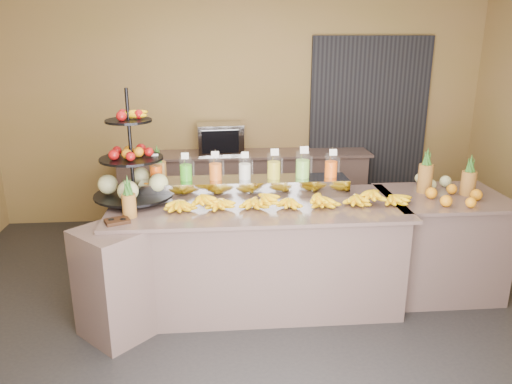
{
  "coord_description": "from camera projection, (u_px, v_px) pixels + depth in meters",
  "views": [
    {
      "loc": [
        -0.35,
        -3.7,
        2.32
      ],
      "look_at": [
        -0.01,
        0.3,
        1.04
      ],
      "focal_mm": 35.0,
      "sensor_mm": 36.0,
      "label": 1
    }
  ],
  "objects": [
    {
      "name": "back_ledge",
      "position": [
        244.0,
        189.0,
        6.24
      ],
      "size": [
        3.1,
        0.55,
        0.93
      ],
      "color": "gray",
      "rests_on": "ground"
    },
    {
      "name": "pitcher_tray",
      "position": [
        245.0,
        187.0,
        4.48
      ],
      "size": [
        1.85,
        0.3,
        0.15
      ],
      "primitive_type": "cube",
      "color": "gray",
      "rests_on": "buffet_counter"
    },
    {
      "name": "right_fruit_pile",
      "position": [
        449.0,
        188.0,
        4.41
      ],
      "size": [
        0.49,
        0.47,
        0.26
      ],
      "color": "brown",
      "rests_on": "right_counter"
    },
    {
      "name": "fruit_stand",
      "position": [
        138.0,
        173.0,
        4.28
      ],
      "size": [
        0.69,
        0.69,
        0.97
      ],
      "rotation": [
        0.0,
        0.0,
        -0.0
      ],
      "color": "black",
      "rests_on": "buffet_counter"
    },
    {
      "name": "pineapple_left_b",
      "position": [
        158.0,
        174.0,
        4.54
      ],
      "size": [
        0.15,
        0.15,
        0.44
      ],
      "rotation": [
        0.0,
        0.0,
        0.33
      ],
      "color": "brown",
      "rests_on": "buffet_counter"
    },
    {
      "name": "juice_pitcher_lemon",
      "position": [
        274.0,
        167.0,
        4.45
      ],
      "size": [
        0.12,
        0.13,
        0.29
      ],
      "color": "silver",
      "rests_on": "pitcher_tray"
    },
    {
      "name": "buffet_counter",
      "position": [
        244.0,
        257.0,
        4.34
      ],
      "size": [
        2.75,
        1.25,
        0.93
      ],
      "color": "gray",
      "rests_on": "ground"
    },
    {
      "name": "juice_pitcher_green",
      "position": [
        186.0,
        170.0,
        4.39
      ],
      "size": [
        0.11,
        0.12,
        0.27
      ],
      "color": "silver",
      "rests_on": "pitcher_tray"
    },
    {
      "name": "juice_pitcher_orange_a",
      "position": [
        156.0,
        171.0,
        4.37
      ],
      "size": [
        0.11,
        0.11,
        0.26
      ],
      "color": "silver",
      "rests_on": "pitcher_tray"
    },
    {
      "name": "juice_pitcher_orange_c",
      "position": [
        331.0,
        167.0,
        4.49
      ],
      "size": [
        0.11,
        0.12,
        0.28
      ],
      "color": "silver",
      "rests_on": "pitcher_tray"
    },
    {
      "name": "juice_pitcher_orange_b",
      "position": [
        215.0,
        169.0,
        4.41
      ],
      "size": [
        0.12,
        0.12,
        0.28
      ],
      "color": "silver",
      "rests_on": "pitcher_tray"
    },
    {
      "name": "juice_pitcher_lime",
      "position": [
        303.0,
        166.0,
        4.47
      ],
      "size": [
        0.13,
        0.13,
        0.31
      ],
      "color": "silver",
      "rests_on": "pitcher_tray"
    },
    {
      "name": "right_counter",
      "position": [
        439.0,
        243.0,
        4.62
      ],
      "size": [
        1.08,
        0.88,
        0.93
      ],
      "color": "gray",
      "rests_on": "ground"
    },
    {
      "name": "pineapple_left_a",
      "position": [
        129.0,
        202.0,
        3.92
      ],
      "size": [
        0.11,
        0.11,
        0.35
      ],
      "rotation": [
        0.0,
        0.0,
        -0.29
      ],
      "color": "brown",
      "rests_on": "buffet_counter"
    },
    {
      "name": "juice_pitcher_milk",
      "position": [
        245.0,
        169.0,
        4.43
      ],
      "size": [
        0.11,
        0.11,
        0.27
      ],
      "color": "silver",
      "rests_on": "pitcher_tray"
    },
    {
      "name": "ground",
      "position": [
        260.0,
        319.0,
        4.24
      ],
      "size": [
        6.0,
        6.0,
        0.0
      ],
      "primitive_type": "plane",
      "color": "black",
      "rests_on": "ground"
    },
    {
      "name": "room_envelope",
      "position": [
        274.0,
        86.0,
        4.44
      ],
      "size": [
        6.04,
        5.02,
        2.82
      ],
      "color": "olive",
      "rests_on": "ground"
    },
    {
      "name": "condiment_caddy",
      "position": [
        117.0,
        221.0,
        3.83
      ],
      "size": [
        0.22,
        0.19,
        0.03
      ],
      "primitive_type": "cube",
      "rotation": [
        0.0,
        0.0,
        0.41
      ],
      "color": "black",
      "rests_on": "buffet_counter"
    },
    {
      "name": "banana_heap",
      "position": [
        289.0,
        198.0,
        4.18
      ],
      "size": [
        2.07,
        0.19,
        0.17
      ],
      "color": "yellow",
      "rests_on": "buffet_counter"
    },
    {
      "name": "oven_warmer",
      "position": [
        220.0,
        138.0,
        6.02
      ],
      "size": [
        0.57,
        0.42,
        0.36
      ],
      "primitive_type": "cube",
      "rotation": [
        0.0,
        0.0,
        0.07
      ],
      "color": "gray",
      "rests_on": "back_ledge"
    }
  ]
}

